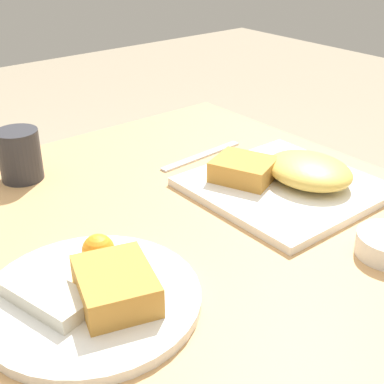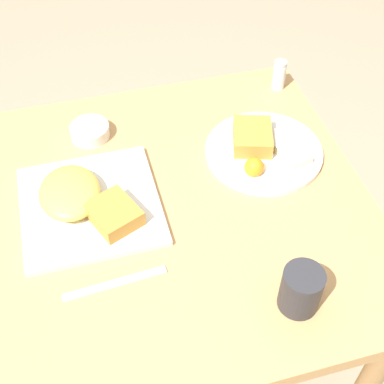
% 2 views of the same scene
% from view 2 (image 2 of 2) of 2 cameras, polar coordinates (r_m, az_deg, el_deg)
% --- Properties ---
extents(ground_plane, '(8.00, 8.00, 0.00)m').
position_cam_2_polar(ground_plane, '(1.77, -0.71, -17.35)').
color(ground_plane, gray).
extents(dining_table, '(0.83, 0.80, 0.75)m').
position_cam_2_polar(dining_table, '(1.21, -0.99, -4.50)').
color(dining_table, tan).
rests_on(dining_table, ground_plane).
extents(plate_square_near, '(0.28, 0.28, 0.06)m').
position_cam_2_polar(plate_square_near, '(1.13, -11.28, -1.02)').
color(plate_square_near, white).
rests_on(plate_square_near, dining_table).
extents(plate_oval_far, '(0.27, 0.27, 0.05)m').
position_cam_2_polar(plate_oval_far, '(1.24, 7.53, 4.60)').
color(plate_oval_far, white).
rests_on(plate_oval_far, dining_table).
extents(sauce_ramekin, '(0.09, 0.09, 0.03)m').
position_cam_2_polar(sauce_ramekin, '(1.29, -10.84, 6.43)').
color(sauce_ramekin, white).
rests_on(sauce_ramekin, dining_table).
extents(salt_shaker, '(0.03, 0.03, 0.08)m').
position_cam_2_polar(salt_shaker, '(1.43, 9.26, 12.07)').
color(salt_shaker, white).
rests_on(salt_shaker, dining_table).
extents(butter_knife, '(0.03, 0.20, 0.00)m').
position_cam_2_polar(butter_knife, '(1.02, -8.18, -9.63)').
color(butter_knife, silver).
rests_on(butter_knife, dining_table).
extents(coffee_mug, '(0.07, 0.07, 0.09)m').
position_cam_2_polar(coffee_mug, '(0.97, 11.54, -10.17)').
color(coffee_mug, '#2D2D33').
rests_on(coffee_mug, dining_table).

